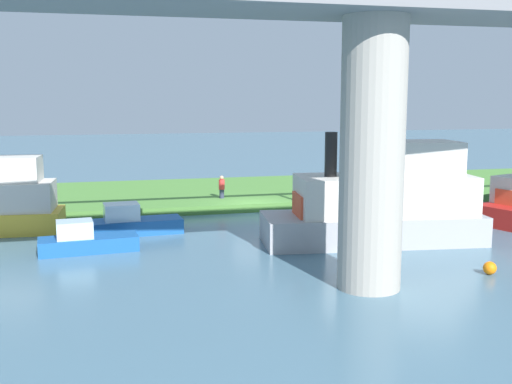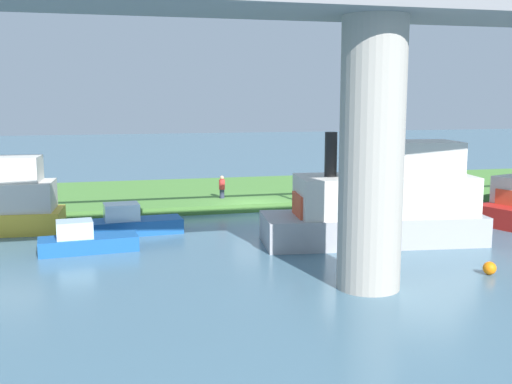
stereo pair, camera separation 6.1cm
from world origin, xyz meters
TOP-DOWN VIEW (x-y plane):
  - ground_plane at (0.00, 0.00)m, footprint 160.00×160.00m
  - grassy_bank at (0.00, -6.00)m, footprint 80.00×12.00m
  - bridge_pylon at (-0.49, 14.64)m, footprint 2.20×2.20m
  - bridge_span at (-0.49, 14.63)m, footprint 65.53×4.30m
  - person_on_bank at (1.48, -2.48)m, footprint 0.47×0.47m
  - mooring_post at (-5.42, -0.87)m, footprint 0.20×0.20m
  - skiff_small at (-3.78, 8.51)m, footprint 10.26×4.43m
  - motorboat_white at (7.19, 3.95)m, footprint 4.68×1.97m
  - motorboat_red at (9.28, 7.05)m, footprint 4.28×1.84m
  - marker_buoy at (-5.58, 14.28)m, footprint 0.50×0.50m

SIDE VIEW (x-z plane):
  - ground_plane at x=0.00m, z-range 0.00..0.00m
  - grassy_bank at x=0.00m, z-range 0.00..0.50m
  - marker_buoy at x=-5.58m, z-range 0.00..0.50m
  - motorboat_red at x=9.28m, z-range -0.20..1.19m
  - motorboat_white at x=7.19m, z-range -0.22..1.31m
  - mooring_post at x=-5.42m, z-range 0.50..1.25m
  - person_on_bank at x=1.48m, z-range 0.51..1.90m
  - skiff_small at x=-3.78m, z-range -0.66..4.42m
  - bridge_pylon at x=-0.49m, z-range 0.00..9.26m
  - bridge_span at x=-0.49m, z-range 8.13..11.38m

